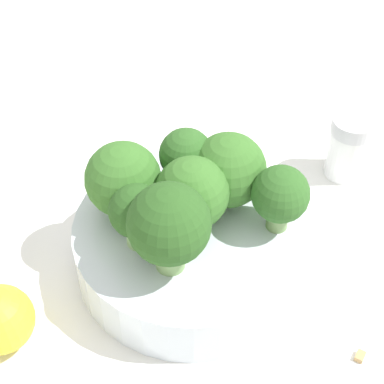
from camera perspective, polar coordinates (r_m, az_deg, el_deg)
ground_plane at (r=0.49m, az=0.00°, el=-6.30°), size 3.00×3.00×0.00m
bowl at (r=0.47m, az=0.00°, el=-4.72°), size 0.17×0.17×0.04m
broccoli_floret_0 at (r=0.43m, az=0.44°, el=0.00°), size 0.05×0.05×0.06m
broccoli_floret_1 at (r=0.45m, az=-6.14°, el=1.04°), size 0.05×0.05×0.06m
broccoli_floret_2 at (r=0.40m, az=-2.05°, el=-3.03°), size 0.05×0.05×0.07m
broccoli_floret_3 at (r=0.45m, az=2.89°, el=2.18°), size 0.05×0.05×0.06m
broccoli_floret_4 at (r=0.46m, az=-0.53°, el=3.17°), size 0.04×0.04×0.05m
broccoli_floret_5 at (r=0.42m, az=-4.95°, el=-1.89°), size 0.04×0.04×0.05m
broccoli_floret_6 at (r=0.44m, az=7.86°, el=-0.33°), size 0.04×0.04×0.05m
pepper_shaker at (r=0.55m, az=13.75°, el=3.97°), size 0.04×0.04×0.06m
almond_crumb_0 at (r=0.55m, az=-1.63°, el=2.17°), size 0.01×0.01×0.01m
almond_crumb_2 at (r=0.45m, az=14.75°, el=-13.80°), size 0.01×0.01×0.01m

